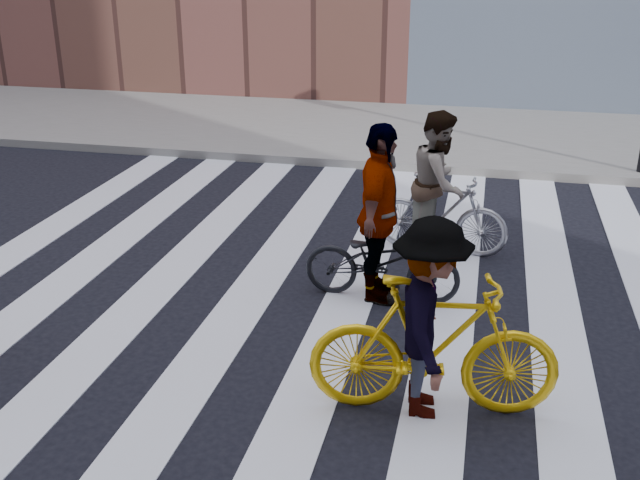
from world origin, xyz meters
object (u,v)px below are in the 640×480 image
(bike_silver_mid, at_px, (441,214))
(bike_dark_rear, at_px, (382,261))
(rider_right, at_px, (429,319))
(rider_rear, at_px, (379,214))
(rider_mid, at_px, (439,183))
(bike_yellow_right, at_px, (434,346))

(bike_silver_mid, bearing_deg, bike_dark_rear, 169.05)
(rider_right, height_order, rider_rear, rider_rear)
(rider_rear, bearing_deg, rider_mid, -18.37)
(rider_rear, bearing_deg, bike_yellow_right, -158.26)
(bike_silver_mid, bearing_deg, rider_right, -169.24)
(bike_yellow_right, height_order, rider_rear, rider_rear)
(bike_dark_rear, xyz_separation_m, rider_rear, (-0.05, 0.00, 0.54))
(bike_dark_rear, relative_size, rider_right, 0.99)
(bike_dark_rear, xyz_separation_m, rider_right, (0.67, -2.03, 0.41))
(bike_yellow_right, distance_m, rider_mid, 3.54)
(bike_silver_mid, distance_m, bike_yellow_right, 3.53)
(bike_silver_mid, bearing_deg, rider_mid, 98.31)
(rider_right, xyz_separation_m, rider_rear, (-0.72, 2.03, 0.13))
(bike_dark_rear, bearing_deg, rider_right, -160.77)
(rider_rear, bearing_deg, rider_right, -159.50)
(bike_dark_rear, bearing_deg, rider_rear, 90.89)
(bike_silver_mid, relative_size, bike_yellow_right, 0.83)
(bike_dark_rear, relative_size, rider_mid, 0.94)
(bike_dark_rear, bearing_deg, rider_mid, -16.64)
(bike_silver_mid, height_order, rider_rear, rider_rear)
(rider_mid, xyz_separation_m, rider_rear, (-0.52, -1.49, 0.08))
(rider_mid, bearing_deg, bike_yellow_right, -167.62)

